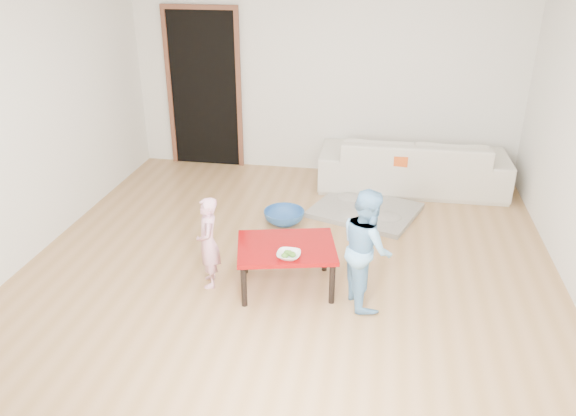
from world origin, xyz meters
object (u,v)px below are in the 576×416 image
(red_table, at_px, (286,266))
(child_blue, at_px, (367,248))
(sofa, at_px, (413,163))
(basin, at_px, (284,217))
(child_pink, at_px, (208,243))
(bowl, at_px, (289,255))

(red_table, height_order, child_blue, child_blue)
(sofa, xyz_separation_m, basin, (-1.40, -1.25, -0.26))
(child_blue, relative_size, basin, 2.31)
(red_table, height_order, basin, red_table)
(child_pink, distance_m, child_blue, 1.38)
(red_table, bearing_deg, basin, 101.18)
(bowl, distance_m, child_pink, 0.75)
(red_table, xyz_separation_m, child_pink, (-0.68, -0.06, 0.21))
(child_pink, bearing_deg, basin, 143.79)
(child_blue, bearing_deg, bowl, 78.63)
(sofa, relative_size, basin, 5.09)
(red_table, relative_size, child_blue, 0.81)
(sofa, distance_m, child_blue, 2.67)
(sofa, bearing_deg, child_pink, 53.74)
(sofa, height_order, red_table, sofa)
(bowl, bearing_deg, red_table, 105.32)
(red_table, bearing_deg, bowl, -74.68)
(sofa, height_order, basin, sofa)
(sofa, distance_m, child_pink, 3.17)
(bowl, height_order, child_pink, child_pink)
(sofa, bearing_deg, red_table, 64.61)
(basin, bearing_deg, bowl, -78.24)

